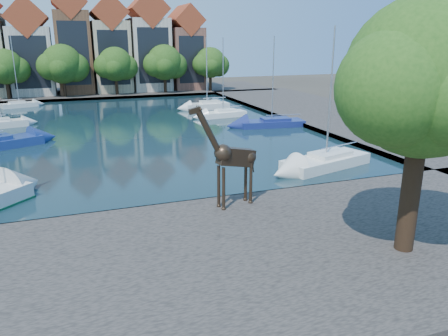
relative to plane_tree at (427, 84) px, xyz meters
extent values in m
plane|color=#38332B|center=(-7.62, 9.01, -7.67)|extent=(160.00, 160.00, 0.00)
cube|color=black|center=(-7.62, 33.01, -7.63)|extent=(38.00, 50.00, 0.08)
cube|color=#4A4440|center=(-7.62, 2.01, -7.42)|extent=(50.00, 14.00, 0.50)
cube|color=#4A4440|center=(-7.62, 65.01, -7.42)|extent=(60.00, 16.00, 0.50)
cube|color=#4A4440|center=(17.38, 33.01, -7.42)|extent=(14.00, 52.00, 0.50)
cylinder|color=#332114|center=(-0.12, 0.01, -4.42)|extent=(0.80, 0.80, 5.50)
sphere|color=#224E16|center=(-0.12, 0.01, 0.25)|extent=(6.40, 6.40, 6.40)
sphere|color=#224E16|center=(-1.88, -0.39, -0.07)|extent=(4.48, 4.48, 4.48)
cube|color=beige|center=(-18.12, 65.01, -1.92)|extent=(6.37, 9.00, 10.50)
cube|color=maroon|center=(-18.12, 65.01, 4.76)|extent=(6.43, 9.18, 6.43)
cube|color=black|center=(-18.12, 60.53, -1.92)|extent=(5.20, 0.05, 7.88)
cube|color=brown|center=(-11.62, 65.01, -0.67)|extent=(5.39, 9.00, 13.00)
cube|color=maroon|center=(-11.62, 65.01, 7.04)|extent=(5.44, 9.18, 5.44)
cube|color=black|center=(-11.62, 60.53, -0.67)|extent=(4.40, 0.05, 9.75)
cube|color=tan|center=(-5.62, 65.01, -1.42)|extent=(5.88, 9.00, 11.50)
cube|color=maroon|center=(-5.62, 65.01, 5.65)|extent=(5.94, 9.18, 5.94)
cube|color=black|center=(-5.62, 60.53, -1.42)|extent=(4.80, 0.05, 8.62)
cube|color=beige|center=(0.88, 65.01, -1.17)|extent=(6.37, 9.00, 12.00)
cube|color=maroon|center=(0.88, 65.01, 6.26)|extent=(6.43, 9.18, 6.43)
cube|color=black|center=(0.88, 60.53, -1.17)|extent=(5.20, 0.05, 9.00)
cube|color=brown|center=(7.38, 65.01, -1.92)|extent=(5.39, 9.00, 10.50)
cube|color=maroon|center=(7.38, 65.01, 4.54)|extent=(5.44, 9.18, 5.44)
cube|color=black|center=(7.38, 60.53, -1.92)|extent=(4.40, 0.05, 7.88)
cylinder|color=#332114|center=(-21.62, 59.51, -5.57)|extent=(0.50, 0.50, 3.20)
sphere|color=#234213|center=(-21.62, 59.51, -2.41)|extent=(5.20, 5.20, 5.20)
sphere|color=#234213|center=(-20.06, 59.81, -2.93)|extent=(3.90, 3.90, 3.90)
cylinder|color=#332114|center=(-13.62, 59.51, -5.57)|extent=(0.50, 0.50, 3.20)
sphere|color=#234213|center=(-13.62, 59.51, -2.17)|extent=(6.00, 6.00, 6.00)
sphere|color=#234213|center=(-11.82, 59.81, -2.77)|extent=(4.50, 4.50, 4.50)
sphere|color=#234213|center=(-15.27, 59.11, -2.47)|extent=(4.20, 4.20, 4.20)
cylinder|color=#332114|center=(-5.62, 59.51, -5.57)|extent=(0.50, 0.50, 3.20)
sphere|color=#234213|center=(-5.62, 59.51, -2.35)|extent=(5.40, 5.40, 5.40)
sphere|color=#234213|center=(-4.00, 59.81, -2.89)|extent=(4.05, 4.05, 4.05)
sphere|color=#234213|center=(-7.10, 59.11, -2.62)|extent=(3.78, 3.78, 3.78)
cylinder|color=#332114|center=(2.38, 59.51, -5.57)|extent=(0.50, 0.50, 3.20)
sphere|color=#234213|center=(2.38, 59.51, -2.23)|extent=(5.80, 5.80, 5.80)
sphere|color=#234213|center=(4.12, 59.81, -2.81)|extent=(4.35, 4.35, 4.35)
sphere|color=#234213|center=(0.79, 59.11, -2.52)|extent=(4.06, 4.06, 4.06)
cylinder|color=#332114|center=(10.38, 59.51, -5.57)|extent=(0.50, 0.50, 3.20)
sphere|color=#234213|center=(10.38, 59.51, -2.41)|extent=(5.20, 5.20, 5.20)
sphere|color=#234213|center=(11.94, 59.81, -2.93)|extent=(3.90, 3.90, 3.90)
sphere|color=#234213|center=(8.95, 59.11, -2.67)|extent=(3.64, 3.64, 3.64)
cylinder|color=#34261A|center=(-6.04, 6.96, -5.99)|extent=(0.18, 0.18, 2.36)
cylinder|color=#34261A|center=(-6.16, 7.44, -5.99)|extent=(0.18, 0.18, 2.36)
cylinder|color=#34261A|center=(-4.29, 7.37, -5.99)|extent=(0.18, 0.18, 2.36)
cylinder|color=#34261A|center=(-4.41, 7.85, -5.99)|extent=(0.18, 0.18, 2.36)
cube|color=#34261A|center=(-5.17, 7.42, -4.42)|extent=(2.37, 1.12, 1.38)
cylinder|color=#34261A|center=(-6.80, 7.04, -2.89)|extent=(1.55, 0.67, 2.44)
cube|color=#34261A|center=(-7.59, 6.85, -1.69)|extent=(0.68, 0.35, 0.37)
cube|color=silver|center=(-20.29, 38.09, -7.13)|extent=(5.38, 3.11, 0.92)
cube|color=silver|center=(-20.29, 38.09, -6.82)|extent=(2.48, 1.81, 0.51)
cube|color=silver|center=(-19.72, 53.01, -7.19)|extent=(4.91, 2.99, 0.79)
cube|color=silver|center=(-19.72, 53.01, -6.93)|extent=(2.28, 1.71, 0.44)
cylinder|color=#B2B2B7|center=(-19.72, 53.01, -2.48)|extent=(0.11, 0.11, 8.99)
cube|color=silver|center=(4.38, 13.31, -7.09)|extent=(7.64, 4.40, 1.01)
cube|color=silver|center=(4.38, 13.31, -6.75)|extent=(3.52, 2.56, 0.56)
cylinder|color=#B2B2B7|center=(4.38, 13.31, -2.13)|extent=(0.13, 0.13, 9.36)
cube|color=navy|center=(7.38, 28.83, -7.17)|extent=(7.28, 3.33, 0.84)
cube|color=navy|center=(7.38, 28.83, -6.89)|extent=(3.27, 2.10, 0.47)
cylinder|color=#B2B2B7|center=(7.38, 28.83, -2.52)|extent=(0.11, 0.11, 8.83)
cube|color=white|center=(4.38, 36.20, -7.17)|extent=(5.77, 2.56, 0.83)
cube|color=white|center=(4.38, 36.20, -6.90)|extent=(2.58, 1.63, 0.46)
cylinder|color=#B2B2B7|center=(4.38, 36.20, -2.60)|extent=(0.11, 0.11, 8.70)
cube|color=silver|center=(4.38, 42.65, -7.08)|extent=(5.86, 2.12, 1.02)
cube|color=silver|center=(4.38, 42.65, -6.74)|extent=(2.57, 1.46, 0.57)
cylinder|color=#B2B2B7|center=(4.38, 42.65, -2.51)|extent=(0.14, 0.14, 8.57)
camera|label=1|loc=(-13.46, -13.69, 1.76)|focal=35.00mm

